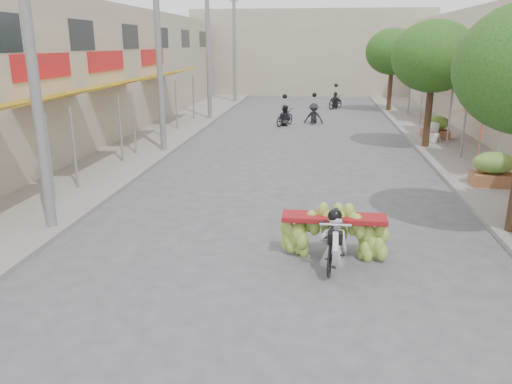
% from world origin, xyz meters
% --- Properties ---
extents(ground, '(120.00, 120.00, 0.00)m').
position_xyz_m(ground, '(0.00, 0.00, 0.00)').
color(ground, '#55555A').
rests_on(ground, ground).
extents(sidewalk_left, '(4.00, 60.00, 0.12)m').
position_xyz_m(sidewalk_left, '(-7.00, 15.00, 0.06)').
color(sidewalk_left, gray).
rests_on(sidewalk_left, ground).
extents(sidewalk_right, '(4.00, 60.00, 0.12)m').
position_xyz_m(sidewalk_right, '(7.00, 15.00, 0.06)').
color(sidewalk_right, gray).
rests_on(sidewalk_right, ground).
extents(shophouse_row_left, '(9.77, 40.00, 6.00)m').
position_xyz_m(shophouse_row_left, '(-11.98, 13.98, 3.00)').
color(shophouse_row_left, tan).
rests_on(shophouse_row_left, ground).
extents(far_building, '(20.00, 6.00, 7.00)m').
position_xyz_m(far_building, '(0.00, 38.00, 3.50)').
color(far_building, tan).
rests_on(far_building, ground).
extents(utility_pole_near, '(0.60, 0.24, 8.00)m').
position_xyz_m(utility_pole_near, '(-5.40, 3.00, 4.03)').
color(utility_pole_near, slate).
rests_on(utility_pole_near, ground).
extents(utility_pole_mid, '(0.60, 0.24, 8.00)m').
position_xyz_m(utility_pole_mid, '(-5.40, 12.00, 4.03)').
color(utility_pole_mid, slate).
rests_on(utility_pole_mid, ground).
extents(utility_pole_far, '(0.60, 0.24, 8.00)m').
position_xyz_m(utility_pole_far, '(-5.40, 21.00, 4.03)').
color(utility_pole_far, slate).
rests_on(utility_pole_far, ground).
extents(utility_pole_back, '(0.60, 0.24, 8.00)m').
position_xyz_m(utility_pole_back, '(-5.40, 30.00, 4.03)').
color(utility_pole_back, slate).
rests_on(utility_pole_back, ground).
extents(street_tree_mid, '(3.40, 3.40, 5.25)m').
position_xyz_m(street_tree_mid, '(5.40, 14.00, 3.78)').
color(street_tree_mid, '#3A2719').
rests_on(street_tree_mid, ground).
extents(street_tree_far, '(3.40, 3.40, 5.25)m').
position_xyz_m(street_tree_far, '(5.40, 26.00, 3.78)').
color(street_tree_far, '#3A2719').
rests_on(street_tree_far, ground).
extents(produce_crate_mid, '(1.20, 0.88, 1.16)m').
position_xyz_m(produce_crate_mid, '(6.20, 8.00, 0.71)').
color(produce_crate_mid, brown).
rests_on(produce_crate_mid, ground).
extents(produce_crate_far, '(1.20, 0.88, 1.16)m').
position_xyz_m(produce_crate_far, '(6.20, 16.00, 0.71)').
color(produce_crate_far, brown).
rests_on(produce_crate_far, ground).
extents(banana_motorbike, '(2.20, 1.96, 2.02)m').
position_xyz_m(banana_motorbike, '(1.23, 2.00, 0.68)').
color(banana_motorbike, black).
rests_on(banana_motorbike, ground).
extents(market_umbrella, '(2.77, 2.77, 1.90)m').
position_xyz_m(market_umbrella, '(5.84, 8.29, 2.55)').
color(market_umbrella, red).
rests_on(market_umbrella, ground).
extents(pedestrian, '(0.96, 0.73, 1.72)m').
position_xyz_m(pedestrian, '(5.96, 15.16, 0.98)').
color(pedestrian, white).
rests_on(pedestrian, ground).
extents(bg_motorbike_a, '(1.23, 1.73, 1.95)m').
position_xyz_m(bg_motorbike_a, '(-0.95, 19.49, 0.74)').
color(bg_motorbike_a, black).
rests_on(bg_motorbike_a, ground).
extents(bg_motorbike_b, '(1.08, 1.67, 1.95)m').
position_xyz_m(bg_motorbike_b, '(0.61, 20.47, 0.85)').
color(bg_motorbike_b, black).
rests_on(bg_motorbike_b, ground).
extents(bg_motorbike_c, '(1.34, 1.75, 1.95)m').
position_xyz_m(bg_motorbike_c, '(2.00, 27.22, 0.79)').
color(bg_motorbike_c, black).
rests_on(bg_motorbike_c, ground).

